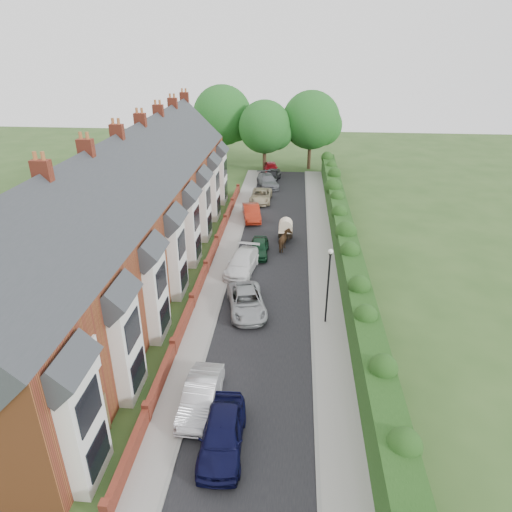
{
  "coord_description": "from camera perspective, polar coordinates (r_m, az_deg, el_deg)",
  "views": [
    {
      "loc": [
        1.13,
        -20.55,
        16.35
      ],
      "look_at": [
        -1.43,
        8.84,
        2.2
      ],
      "focal_mm": 32.0,
      "sensor_mm": 36.0,
      "label": 1
    }
  ],
  "objects": [
    {
      "name": "ground",
      "position": [
        26.28,
        1.47,
        -12.85
      ],
      "size": [
        140.0,
        140.0,
        0.0
      ],
      "primitive_type": "plane",
      "color": "#2D4C1E",
      "rests_on": "ground"
    },
    {
      "name": "road",
      "position": [
        35.56,
        1.79,
        -1.74
      ],
      "size": [
        6.0,
        58.0,
        0.02
      ],
      "primitive_type": "cube",
      "color": "black",
      "rests_on": "ground"
    },
    {
      "name": "pavement_hedge_side",
      "position": [
        35.59,
        8.4,
        -1.91
      ],
      "size": [
        2.2,
        58.0,
        0.12
      ],
      "primitive_type": "cube",
      "color": "gray",
      "rests_on": "ground"
    },
    {
      "name": "pavement_house_side",
      "position": [
        35.92,
        -4.35,
        -1.42
      ],
      "size": [
        1.7,
        58.0,
        0.12
      ],
      "primitive_type": "cube",
      "color": "gray",
      "rests_on": "ground"
    },
    {
      "name": "kerb_hedge_side",
      "position": [
        35.53,
        6.71,
        -1.85
      ],
      "size": [
        0.18,
        58.0,
        0.13
      ],
      "primitive_type": "cube",
      "color": "gray",
      "rests_on": "ground"
    },
    {
      "name": "kerb_house_side",
      "position": [
        35.81,
        -3.09,
        -1.47
      ],
      "size": [
        0.18,
        58.0,
        0.13
      ],
      "primitive_type": "cube",
      "color": "gray",
      "rests_on": "ground"
    },
    {
      "name": "hedge",
      "position": [
        35.08,
        11.49,
        0.22
      ],
      "size": [
        2.1,
        58.0,
        2.85
      ],
      "color": "#163510",
      "rests_on": "ground"
    },
    {
      "name": "terrace_row",
      "position": [
        34.89,
        -15.53,
        4.76
      ],
      "size": [
        9.05,
        40.5,
        11.5
      ],
      "color": "brown",
      "rests_on": "ground"
    },
    {
      "name": "garden_wall_row",
      "position": [
        35.04,
        -6.24,
        -1.51
      ],
      "size": [
        0.35,
        40.35,
        1.1
      ],
      "color": "maroon",
      "rests_on": "ground"
    },
    {
      "name": "lamppost",
      "position": [
        27.89,
        9.06,
        -2.63
      ],
      "size": [
        0.32,
        0.32,
        5.16
      ],
      "color": "black",
      "rests_on": "ground"
    },
    {
      "name": "tree_far_left",
      "position": [
        61.67,
        1.43,
        15.68
      ],
      "size": [
        7.14,
        6.8,
        9.29
      ],
      "color": "#332316",
      "rests_on": "ground"
    },
    {
      "name": "tree_far_right",
      "position": [
        63.46,
        7.24,
        16.33
      ],
      "size": [
        7.98,
        7.6,
        10.31
      ],
      "color": "#332316",
      "rests_on": "ground"
    },
    {
      "name": "tree_far_back",
      "position": [
        65.09,
        -3.84,
        16.97
      ],
      "size": [
        8.4,
        8.0,
        10.82
      ],
      "color": "#332316",
      "rests_on": "ground"
    },
    {
      "name": "car_navy",
      "position": [
        21.33,
        -4.26,
        -21.27
      ],
      "size": [
        2.03,
        4.73,
        1.59
      ],
      "primitive_type": "imported",
      "rotation": [
        0.0,
        0.0,
        0.03
      ],
      "color": "black",
      "rests_on": "ground"
    },
    {
      "name": "car_silver_a",
      "position": [
        23.2,
        -6.92,
        -16.96
      ],
      "size": [
        1.7,
        4.43,
        1.44
      ],
      "primitive_type": "imported",
      "rotation": [
        0.0,
        0.0,
        -0.04
      ],
      "color": "#B0B0B5",
      "rests_on": "ground"
    },
    {
      "name": "car_silver_b",
      "position": [
        30.1,
        -1.19,
        -5.74
      ],
      "size": [
        3.31,
        5.32,
        1.37
      ],
      "primitive_type": "imported",
      "rotation": [
        0.0,
        0.0,
        0.22
      ],
      "color": "#94979A",
      "rests_on": "ground"
    },
    {
      "name": "car_white",
      "position": [
        35.05,
        -1.76,
        -0.86
      ],
      "size": [
        2.71,
        5.25,
        1.46
      ],
      "primitive_type": "imported",
      "rotation": [
        0.0,
        0.0,
        -0.14
      ],
      "color": "white",
      "rests_on": "ground"
    },
    {
      "name": "car_green",
      "position": [
        37.75,
        0.37,
        1.06
      ],
      "size": [
        1.61,
        3.87,
        1.31
      ],
      "primitive_type": "imported",
      "rotation": [
        0.0,
        0.0,
        0.02
      ],
      "color": "black",
      "rests_on": "ground"
    },
    {
      "name": "car_red",
      "position": [
        45.32,
        -0.56,
        5.46
      ],
      "size": [
        2.35,
        4.64,
        1.46
      ],
      "primitive_type": "imported",
      "rotation": [
        0.0,
        0.0,
        0.19
      ],
      "color": "maroon",
      "rests_on": "ground"
    },
    {
      "name": "car_beige",
      "position": [
        50.51,
        0.62,
        7.52
      ],
      "size": [
        2.3,
        4.81,
        1.32
      ],
      "primitive_type": "imported",
      "rotation": [
        0.0,
        0.0,
        -0.02
      ],
      "color": "tan",
      "rests_on": "ground"
    },
    {
      "name": "car_grey",
      "position": [
        55.87,
        1.45,
        9.38
      ],
      "size": [
        3.27,
        5.37,
        1.46
      ],
      "primitive_type": "imported",
      "rotation": [
        0.0,
        0.0,
        0.26
      ],
      "color": "slate",
      "rests_on": "ground"
    },
    {
      "name": "car_black",
      "position": [
        58.23,
        2.02,
        10.05
      ],
      "size": [
        2.31,
        4.5,
        1.47
      ],
      "primitive_type": "imported",
      "rotation": [
        0.0,
        0.0,
        -0.14
      ],
      "color": "black",
      "rests_on": "ground"
    },
    {
      "name": "horse",
      "position": [
        38.56,
        3.62,
        1.89
      ],
      "size": [
        1.22,
        2.15,
        1.72
      ],
      "primitive_type": "imported",
      "rotation": [
        0.0,
        0.0,
        2.99
      ],
      "color": "#432B18",
      "rests_on": "ground"
    },
    {
      "name": "horse_cart",
      "position": [
        40.47,
        3.72,
        3.51
      ],
      "size": [
        1.26,
        2.79,
        2.01
      ],
      "color": "black",
      "rests_on": "ground"
    },
    {
      "name": "car_extra_far",
      "position": [
        61.56,
        1.87,
        10.94
      ],
      "size": [
        2.26,
        4.61,
        1.51
      ],
      "primitive_type": "imported",
      "rotation": [
        0.0,
        0.0,
        0.11
      ],
      "color": "maroon",
      "rests_on": "ground"
    }
  ]
}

